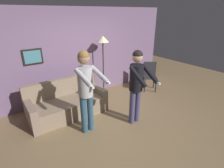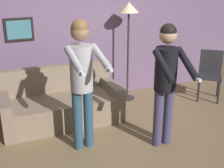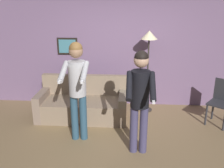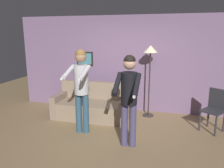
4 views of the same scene
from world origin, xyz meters
name	(u,v)px [view 2 (image 2 of 4)]	position (x,y,z in m)	size (l,w,h in m)	color
ground_plane	(135,145)	(0.00, 0.00, 0.00)	(12.00, 12.00, 0.00)	olive
back_wall_assembly	(89,31)	(-0.01, 1.98, 1.30)	(6.40, 0.09, 2.60)	slate
couch	(61,105)	(-0.79, 1.15, 0.28)	(1.90, 0.86, 0.87)	gray
torchiere_lamp	(129,18)	(0.61, 1.59, 1.55)	(0.35, 0.35, 1.84)	#332D28
person_standing_left	(82,73)	(-0.69, 0.22, 1.11)	(0.45, 0.75, 1.80)	#2D5067
person_standing_right	(166,75)	(0.37, -0.12, 1.06)	(0.43, 0.67, 1.74)	#433F63
dining_chair_distant	(210,72)	(2.09, 1.04, 0.53)	(0.59, 0.59, 0.93)	#2D2D33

